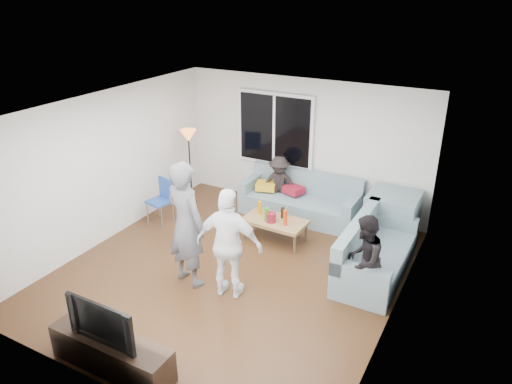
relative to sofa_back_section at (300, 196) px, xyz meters
The scene contains 31 objects.
floor 2.32m from the sofa_back_section, 94.07° to the right, with size 5.00×5.50×0.04m, color #56351C.
ceiling 3.16m from the sofa_back_section, 94.07° to the right, with size 5.00×5.50×0.04m, color white.
wall_back 1.02m from the sofa_back_section, 107.89° to the left, with size 5.00×0.04×2.60m, color silver.
wall_front 5.12m from the sofa_back_section, 91.83° to the right, with size 5.00×0.04×2.60m, color silver.
wall_left 3.62m from the sofa_back_section, 139.75° to the right, with size 0.04×5.50×2.60m, color silver.
wall_right 3.39m from the sofa_back_section, 43.90° to the right, with size 0.04×5.50×2.60m, color silver.
window_frame 1.42m from the sofa_back_section, 151.12° to the left, with size 1.62×0.06×1.47m, color white.
window_glass 1.41m from the sofa_back_section, 153.48° to the left, with size 1.50×0.02×1.35m, color black.
window_mullion 1.41m from the sofa_back_section, 154.08° to the left, with size 0.05×0.03×1.35m, color white.
radiator 0.86m from the sofa_back_section, 153.48° to the left, with size 1.30×0.12×0.62m, color silver.
potted_plant 0.74m from the sofa_back_section, 146.43° to the left, with size 0.21×0.17×0.38m, color #2D6127.
vase 1.17m from the sofa_back_section, 162.07° to the left, with size 0.17×0.17×0.18m, color white.
sofa_back_section is the anchor object (origin of this frame).
sofa_right_section 2.25m from the sofa_back_section, 34.33° to the right, with size 0.85×2.00×0.85m, color gray, non-canonical shape.
sofa_corner 1.77m from the sofa_back_section, ahead, with size 0.85×0.85×0.85m, color gray.
cushion_yellow 0.73m from the sofa_back_section, behind, with size 0.38×0.32×0.14m, color gold.
cushion_red 0.20m from the sofa_back_section, 160.01° to the left, with size 0.36×0.30×0.13m, color maroon.
coffee_table 1.10m from the sofa_back_section, 90.43° to the right, with size 1.10×0.60×0.40m, color #A98552.
pitcher 1.18m from the sofa_back_section, 91.60° to the right, with size 0.17×0.17×0.17m, color maroon.
side_chair 2.67m from the sofa_back_section, 145.83° to the right, with size 0.40×0.40×0.86m, color #224594, non-canonical shape.
floor_lamp 2.29m from the sofa_back_section, 167.60° to the right, with size 0.32×0.32×1.56m, color orange, non-canonical shape.
player_left 2.95m from the sofa_back_section, 101.76° to the right, with size 0.71×0.47×1.95m, color #4B4B50.
player_right 2.87m from the sofa_back_section, 87.21° to the right, with size 0.98×0.41×1.67m, color white.
spectator_right 2.78m from the sofa_back_section, 47.94° to the right, with size 0.65×0.50×1.33m, color black.
spectator_back 0.49m from the sofa_back_section, behind, with size 0.74×0.43×1.15m, color black.
tv_console 4.78m from the sofa_back_section, 93.80° to the right, with size 1.60×0.40×0.44m, color #2F2017.
television 4.79m from the sofa_back_section, 93.80° to the right, with size 0.95×0.13×0.55m, color black.
bottle_c 0.95m from the sofa_back_section, 85.18° to the right, with size 0.07×0.07×0.20m, color black.
bottle_d 1.19m from the sofa_back_section, 78.78° to the right, with size 0.07×0.07×0.27m, color red.
bottle_a 1.05m from the sofa_back_section, 109.71° to the right, with size 0.07×0.07×0.24m, color orange.
bottle_b 1.19m from the sofa_back_section, 96.03° to the right, with size 0.08×0.08×0.25m, color green.
Camera 1 is at (3.44, -5.58, 4.23)m, focal length 33.81 mm.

